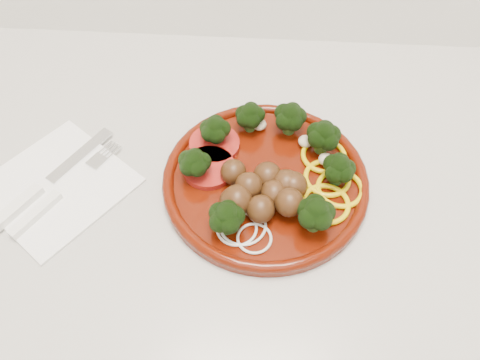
# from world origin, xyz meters

# --- Properties ---
(counter) EXTENTS (2.40, 0.60, 0.90)m
(counter) POSITION_xyz_m (0.00, 1.70, 0.45)
(counter) COLOR silver
(counter) RESTS_ON ground
(plate) EXTENTS (0.25, 0.25, 0.05)m
(plate) POSITION_xyz_m (-0.02, 1.71, 0.92)
(plate) COLOR #440E03
(plate) RESTS_ON counter
(napkin) EXTENTS (0.21, 0.21, 0.00)m
(napkin) POSITION_xyz_m (-0.28, 1.69, 0.90)
(napkin) COLOR white
(napkin) RESTS_ON counter
(knife) EXTENTS (0.11, 0.17, 0.01)m
(knife) POSITION_xyz_m (-0.30, 1.68, 0.91)
(knife) COLOR silver
(knife) RESTS_ON napkin
(fork) EXTENTS (0.10, 0.15, 0.01)m
(fork) POSITION_xyz_m (-0.28, 1.66, 0.91)
(fork) COLOR white
(fork) RESTS_ON napkin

